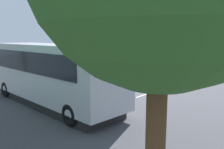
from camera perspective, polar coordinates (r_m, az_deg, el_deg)
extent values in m
plane|color=#424247|center=(15.53, 1.70, -4.31)|extent=(80.00, 80.00, 0.00)
cube|color=#B7BABF|center=(12.74, -14.82, 0.90)|extent=(9.59, 2.83, 2.80)
cube|color=black|center=(16.89, -23.05, 4.34)|extent=(0.13, 2.10, 1.23)
cube|color=black|center=(13.36, -10.22, 3.85)|extent=(7.98, 0.32, 1.01)
cube|color=black|center=(12.09, -20.12, 2.90)|extent=(7.98, 0.32, 1.01)
cube|color=red|center=(13.50, -10.10, -0.89)|extent=(8.36, 0.32, 0.28)
cube|color=black|center=(13.06, -14.53, -6.17)|extent=(8.82, 2.60, 0.45)
torus|color=black|center=(16.37, -17.14, -2.22)|extent=(1.01, 0.35, 1.00)
torus|color=black|center=(15.47, -24.54, -3.29)|extent=(1.01, 0.35, 1.00)
torus|color=black|center=(11.09, -0.53, -7.13)|extent=(1.01, 0.35, 1.00)
torus|color=black|center=(9.71, -10.20, -9.66)|extent=(1.01, 0.35, 1.00)
cylinder|color=black|center=(13.79, -1.37, -4.12)|extent=(0.13, 0.13, 0.73)
cube|color=black|center=(13.92, -1.26, -5.68)|extent=(0.13, 0.27, 0.10)
cylinder|color=black|center=(13.69, -0.83, -4.21)|extent=(0.13, 0.13, 0.73)
cube|color=black|center=(13.82, -0.73, -5.78)|extent=(0.13, 0.27, 0.10)
cube|color=#3F594C|center=(13.60, -1.11, -1.41)|extent=(0.41, 0.32, 0.61)
cylinder|color=#3F594C|center=(13.74, -1.91, -1.24)|extent=(0.10, 0.10, 0.58)
sphere|color=tan|center=(13.80, -1.90, -2.42)|extent=(0.10, 0.10, 0.09)
cylinder|color=#3F594C|center=(13.46, -0.30, -1.45)|extent=(0.10, 0.10, 0.58)
sphere|color=tan|center=(13.51, -0.30, -2.66)|extent=(0.10, 0.10, 0.09)
sphere|color=tan|center=(13.53, -1.12, 0.41)|extent=(0.24, 0.24, 0.22)
cylinder|color=black|center=(14.74, -5.04, -3.16)|extent=(0.13, 0.13, 0.78)
cube|color=black|center=(14.87, -4.91, -4.75)|extent=(0.13, 0.27, 0.10)
cylinder|color=black|center=(14.64, -4.57, -3.24)|extent=(0.13, 0.13, 0.78)
cube|color=black|center=(14.76, -4.45, -4.84)|extent=(0.13, 0.27, 0.10)
cube|color=#3F594C|center=(14.55, -4.84, -0.44)|extent=(0.41, 0.32, 0.65)
cylinder|color=#3F594C|center=(14.71, -5.54, -0.28)|extent=(0.10, 0.10, 0.62)
sphere|color=tan|center=(14.76, -5.52, -1.47)|extent=(0.10, 0.10, 0.09)
cylinder|color=#3F594C|center=(14.39, -4.13, -0.47)|extent=(0.10, 0.10, 0.62)
sphere|color=tan|center=(14.45, -4.12, -1.68)|extent=(0.10, 0.10, 0.09)
sphere|color=tan|center=(14.49, -4.87, 1.38)|extent=(0.26, 0.26, 0.24)
cylinder|color=black|center=(15.83, -8.42, -2.49)|extent=(0.14, 0.14, 0.73)
cube|color=black|center=(15.93, -8.25, -3.87)|extent=(0.16, 0.28, 0.10)
cylinder|color=black|center=(15.69, -8.17, -2.59)|extent=(0.14, 0.14, 0.73)
cube|color=black|center=(15.79, -8.00, -3.98)|extent=(0.16, 0.28, 0.10)
cube|color=black|center=(15.64, -8.35, -0.14)|extent=(0.44, 0.36, 0.61)
cylinder|color=black|center=(15.85, -8.72, 0.03)|extent=(0.11, 0.11, 0.58)
sphere|color=tan|center=(15.90, -8.70, -1.00)|extent=(0.11, 0.11, 0.09)
cylinder|color=black|center=(15.42, -7.97, -0.20)|extent=(0.11, 0.11, 0.58)
sphere|color=tan|center=(15.47, -7.94, -1.26)|extent=(0.11, 0.11, 0.09)
sphere|color=tan|center=(15.58, -8.39, 1.44)|extent=(0.27, 0.27, 0.22)
torus|color=black|center=(13.08, -4.01, -5.53)|extent=(0.61, 0.22, 0.60)
cylinder|color=silver|center=(13.08, -4.01, -5.53)|extent=(0.13, 0.12, 0.12)
torus|color=black|center=(11.95, -0.08, -6.93)|extent=(0.61, 0.22, 0.60)
cylinder|color=silver|center=(11.95, -0.08, -6.93)|extent=(0.14, 0.14, 0.12)
cylinder|color=silver|center=(12.96, -3.90, -4.08)|extent=(0.32, 0.10, 0.67)
cube|color=orange|center=(12.48, -2.34, -4.67)|extent=(0.87, 0.41, 0.36)
cube|color=black|center=(12.10, -1.01, -4.87)|extent=(0.55, 0.30, 0.20)
cylinder|color=silver|center=(12.17, -1.87, -6.05)|extent=(0.46, 0.15, 0.08)
cylinder|color=black|center=(12.85, -3.79, -2.82)|extent=(0.13, 0.58, 0.04)
torus|color=black|center=(17.74, 5.97, -1.67)|extent=(0.59, 0.39, 0.60)
cylinder|color=silver|center=(17.74, 5.97, -1.67)|extent=(0.15, 0.14, 0.12)
torus|color=black|center=(18.55, 4.60, 1.88)|extent=(0.81, 0.51, 0.85)
cylinder|color=silver|center=(18.55, 4.60, 1.88)|extent=(0.16, 0.16, 0.12)
cylinder|color=silver|center=(17.51, 6.27, -0.85)|extent=(0.61, 0.35, 0.35)
cube|color=white|center=(17.86, 5.65, 0.63)|extent=(0.89, 0.65, 0.83)
cube|color=black|center=(18.10, 5.24, 1.90)|extent=(0.56, 0.44, 0.50)
cylinder|color=silver|center=(18.27, 5.51, 1.11)|extent=(0.38, 0.25, 0.36)
cylinder|color=black|center=(17.32, 6.52, -0.10)|extent=(0.30, 0.53, 0.04)
cube|color=black|center=(17.69, 5.86, 1.41)|extent=(0.60, 0.53, 0.54)
sphere|color=black|center=(17.34, 6.45, 0.77)|extent=(0.35, 0.35, 0.26)
cylinder|color=black|center=(17.45, 5.61, 0.66)|extent=(0.45, 0.29, 0.15)
cylinder|color=black|center=(17.94, 4.86, 1.15)|extent=(0.35, 0.25, 0.36)
cylinder|color=black|center=(17.61, 6.67, 0.71)|extent=(0.45, 0.29, 0.15)
cylinder|color=black|center=(18.10, 5.90, 1.20)|extent=(0.35, 0.25, 0.36)
cube|color=orange|center=(17.03, 11.24, -3.23)|extent=(0.34, 0.34, 0.03)
cone|color=orange|center=(16.97, 11.27, -2.19)|extent=(0.26, 0.26, 0.60)
cylinder|color=white|center=(16.98, 11.27, -2.29)|extent=(0.19, 0.19, 0.07)
cube|color=white|center=(15.67, 9.92, -4.31)|extent=(0.16, 3.73, 0.01)
cube|color=white|center=(17.22, 2.43, -2.96)|extent=(0.16, 3.74, 0.01)
cube|color=white|center=(19.03, -3.71, -1.82)|extent=(0.16, 3.59, 0.01)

